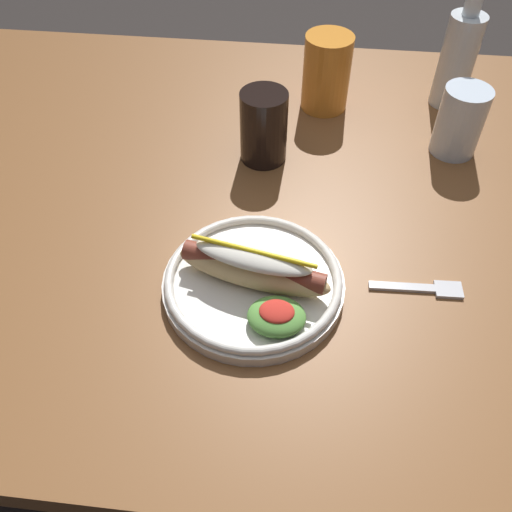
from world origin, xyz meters
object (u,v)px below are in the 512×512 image
Objects in this scene: soda_cup at (264,127)px; extra_cup at (327,73)px; hot_dog_plate at (255,279)px; water_cup at (460,121)px; glass_bottle at (458,56)px; fork at (424,288)px.

extra_cup reaches higher than soda_cup.
hot_dog_plate is 0.45m from extra_cup.
water_cup is 0.86× the size of extra_cup.
hot_dog_plate is at bearing -100.00° from extra_cup.
glass_bottle is at bearing 57.97° from hot_dog_plate.
glass_bottle is at bearing 77.85° from fork.
hot_dog_plate is at bearing -175.41° from fork.
water_cup is at bearing 9.73° from soda_cup.
fork is 1.08× the size of water_cup.
water_cup reaches higher than fork.
extra_cup is at bearing 80.00° from hot_dog_plate.
extra_cup is at bearing -170.71° from glass_bottle.
water_cup is 0.48× the size of glass_bottle.
soda_cup reaches higher than fork.
hot_dog_plate is at bearing -131.23° from water_cup.
soda_cup is 0.19m from extra_cup.
extra_cup is at bearing 153.00° from water_cup.
soda_cup is at bearing 130.80° from fork.
water_cup reaches higher than hot_dog_plate.
soda_cup is 0.37m from glass_bottle.
extra_cup is at bearing 106.62° from fork.
fork is 0.92× the size of extra_cup.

